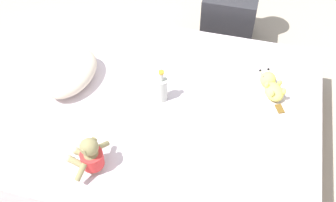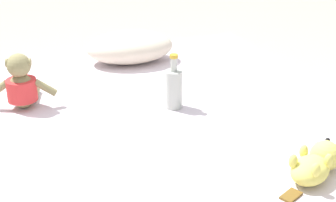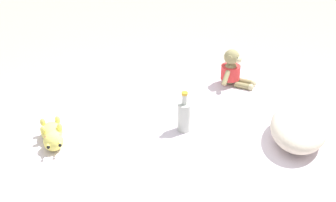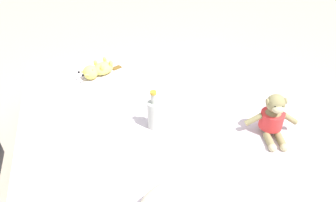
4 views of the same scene
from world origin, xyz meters
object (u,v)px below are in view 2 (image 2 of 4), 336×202
at_px(plush_monkey, 22,85).
at_px(pillow, 130,47).
at_px(plush_yellow_creature, 317,163).
at_px(bed, 166,156).
at_px(glass_bottle, 174,88).

bearing_deg(plush_monkey, pillow, 32.16).
relative_size(plush_monkey, plush_yellow_creature, 0.90).
xyz_separation_m(bed, glass_bottle, (0.06, 0.05, 0.28)).
relative_size(bed, pillow, 3.95).
xyz_separation_m(pillow, plush_monkey, (-0.57, -0.36, 0.02)).
height_order(pillow, plush_yellow_creature, pillow).
xyz_separation_m(plush_yellow_creature, glass_bottle, (-0.23, 0.65, 0.04)).
height_order(bed, plush_yellow_creature, plush_yellow_creature).
bearing_deg(bed, plush_yellow_creature, -64.44).
bearing_deg(plush_monkey, glass_bottle, -22.00).
distance_m(pillow, plush_yellow_creature, 1.26).
bearing_deg(plush_monkey, bed, -28.86).
bearing_deg(pillow, plush_monkey, -147.84).
distance_m(pillow, glass_bottle, 0.59).
xyz_separation_m(pillow, plush_yellow_creature, (0.23, -1.24, -0.03)).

